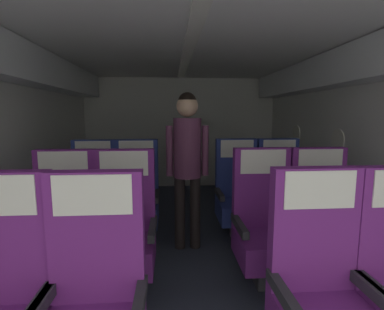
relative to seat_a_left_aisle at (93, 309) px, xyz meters
name	(u,v)px	position (x,y,z in m)	size (l,w,h in m)	color
ground	(192,256)	(0.58, 1.39, -0.47)	(3.85, 6.03, 0.02)	#2D3342
fuselage_shell	(190,100)	(0.58, 1.67, 1.07)	(3.73, 5.68, 2.13)	silver
seat_a_left_aisle	(93,309)	(0.00, 0.00, 0.00)	(0.50, 0.49, 1.11)	#38383D
seat_a_right_window	(322,297)	(1.15, 0.01, 0.00)	(0.50, 0.49, 1.11)	#38383D
seat_b_left_window	(63,234)	(-0.47, 0.92, 0.00)	(0.50, 0.49, 1.11)	#38383D
seat_b_left_aisle	(125,233)	(0.01, 0.90, 0.00)	(0.50, 0.49, 1.11)	#38383D
seat_b_right_aisle	(322,227)	(1.63, 0.90, 0.00)	(0.50, 0.49, 1.11)	#38383D
seat_b_right_window	(264,228)	(1.14, 0.91, 0.00)	(0.50, 0.49, 1.11)	#38383D
seat_c_left_window	(93,200)	(-0.47, 1.81, 0.00)	(0.50, 0.49, 1.11)	#38383D
seat_c_left_aisle	(137,199)	(0.00, 1.81, 0.00)	(0.50, 0.49, 1.11)	#38383D
seat_c_right_aisle	(280,196)	(1.62, 1.80, 0.00)	(0.50, 0.49, 1.11)	#38383D
seat_c_right_window	(238,196)	(1.14, 1.83, 0.00)	(0.50, 0.49, 1.11)	#38383D
flight_attendant	(187,154)	(0.55, 1.57, 0.53)	(0.43, 0.28, 1.60)	black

